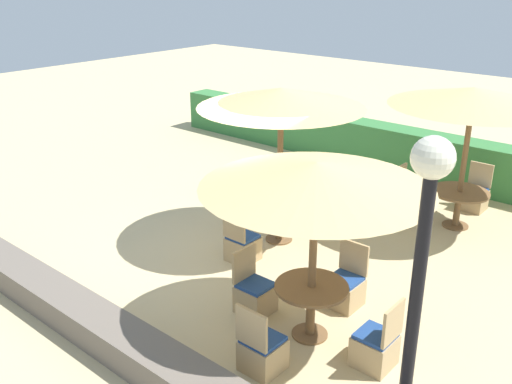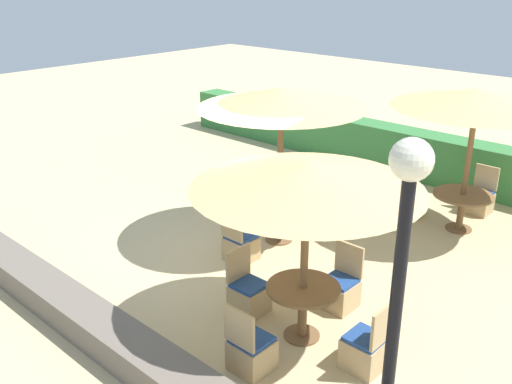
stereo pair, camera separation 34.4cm
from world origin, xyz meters
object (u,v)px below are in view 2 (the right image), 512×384
Objects in this scene: round_table_center at (279,212)px; patio_chair_front_right_north at (340,290)px; parasol_center at (281,98)px; patio_chair_front_right_east at (366,350)px; patio_chair_center_south at (240,246)px; round_table_back_right at (462,202)px; patio_chair_back_right_north at (479,200)px; parasol_front_right at (307,176)px; round_table_front_right at (303,299)px; patio_chair_front_right_west at (248,294)px; patio_chair_center_north at (314,212)px; patio_chair_front_right_south at (251,351)px; lamp_post at (402,249)px; parasol_back_right at (477,99)px; patio_chair_back_right_west at (411,201)px.

patio_chair_front_right_north reaches higher than round_table_center.
parasol_center is 2.99× the size of patio_chair_front_right_east.
parasol_center is 2.99× the size of patio_chair_center_south.
round_table_back_right is 4.65m from patio_chair_front_right_east.
round_table_center is at bearing 59.68° from patio_chair_back_right_north.
parasol_center is at bearing 136.54° from parasol_front_right.
patio_chair_front_right_west reaches higher than round_table_front_right.
patio_chair_front_right_south is at bearing 117.15° from patio_chair_center_north.
patio_chair_center_south is (-3.91, 2.06, -2.09)m from lamp_post.
patio_chair_front_right_north reaches higher than round_table_back_right.
patio_chair_front_right_east is 1.00× the size of patio_chair_front_right_south.
parasol_center reaches higher than parasol_front_right.
patio_chair_back_right_north is 1.00× the size of patio_chair_front_right_north.
round_table_front_right is (-1.84, 1.09, -1.78)m from lamp_post.
patio_chair_front_right_north is (-0.05, 0.93, -0.31)m from round_table_front_right.
parasol_back_right is 3.13× the size of patio_chair_front_right_east.
parasol_front_right is 3.05× the size of patio_chair_front_right_east.
patio_chair_back_right_west and patio_chair_front_right_north have the same top height.
lamp_post is at bearing -27.78° from patio_chair_center_south.
round_table_back_right is at bearing 88.71° from round_table_front_right.
parasol_center reaches higher than patio_chair_center_north.
patio_chair_front_right_north is at bearing 88.83° from patio_chair_back_right_north.
patio_chair_back_right_west is 2.01m from patio_chair_center_north.
patio_chair_center_north is at bearing 52.34° from patio_chair_back_right_north.
round_table_back_right is 1.15× the size of patio_chair_front_right_west.
patio_chair_front_right_south is at bearing 90.36° from patio_chair_front_right_north.
parasol_center is at bearing -23.52° from patio_chair_back_right_west.
patio_chair_front_right_east is at bearing -79.33° from parasol_back_right.
round_table_front_right reaches higher than round_table_center.
patio_chair_front_right_north is 1.00× the size of patio_chair_front_right_west.
patio_chair_front_right_east is 1.39m from patio_chair_front_right_south.
patio_chair_front_right_east is (0.96, 0.01, -0.31)m from round_table_front_right.
patio_chair_center_south is 1.00× the size of patio_chair_front_right_north.
patio_chair_front_right_south reaches higher than round_table_front_right.
round_table_center is 1.02× the size of patio_chair_front_right_east.
round_table_center is at bearing 136.54° from round_table_front_right.
round_table_back_right is at bearing 88.71° from parasol_front_right.
lamp_post is 5.28m from round_table_center.
patio_chair_back_right_north and patio_chair_front_right_north have the same top height.
patio_chair_front_right_east is at bearing -32.72° from parasol_center.
patio_chair_center_south is 0.33× the size of parasol_front_right.
patio_chair_front_right_north and patio_chair_front_right_west have the same top height.
parasol_front_right is 3.05× the size of patio_chair_front_right_west.
patio_chair_back_right_west reaches higher than round_table_front_right.
patio_chair_center_north is at bearing 117.15° from patio_chair_front_right_south.
parasol_back_right is 3.13× the size of patio_chair_back_right_west.
parasol_back_right is at bearing 93.21° from patio_chair_back_right_north.
patio_chair_back_right_west is at bearing 101.35° from parasol_front_right.
patio_chair_front_right_south is (0.01, -1.87, 0.00)m from patio_chair_front_right_north.
patio_chair_front_right_south is at bearing 175.73° from lamp_post.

